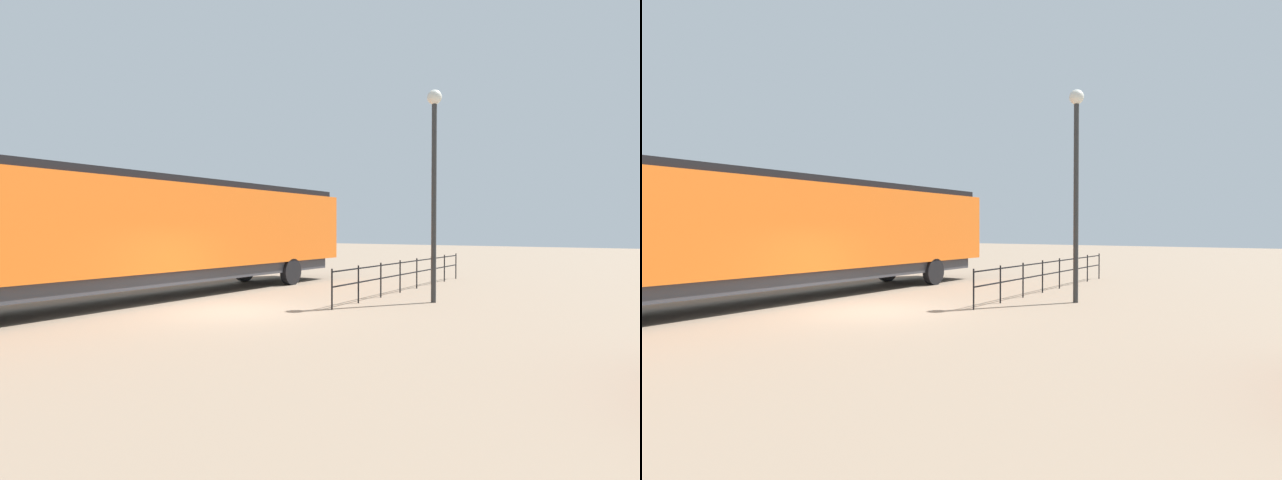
# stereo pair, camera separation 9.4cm
# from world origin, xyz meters

# --- Properties ---
(ground_plane) EXTENTS (120.00, 120.00, 0.00)m
(ground_plane) POSITION_xyz_m (0.00, 0.00, 0.00)
(ground_plane) COLOR #84705B
(locomotive) EXTENTS (2.91, 18.97, 4.08)m
(locomotive) POSITION_xyz_m (-3.99, 0.78, 2.30)
(locomotive) COLOR orange
(locomotive) RESTS_ON ground_plane
(lamp_post) EXTENTS (0.47, 0.47, 6.75)m
(lamp_post) POSITION_xyz_m (4.18, 4.77, 4.46)
(lamp_post) COLOR #2D2D2D
(lamp_post) RESTS_ON ground_plane
(platform_fence) EXTENTS (0.05, 11.04, 1.19)m
(platform_fence) POSITION_xyz_m (2.26, 7.24, 0.76)
(platform_fence) COLOR black
(platform_fence) RESTS_ON ground_plane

